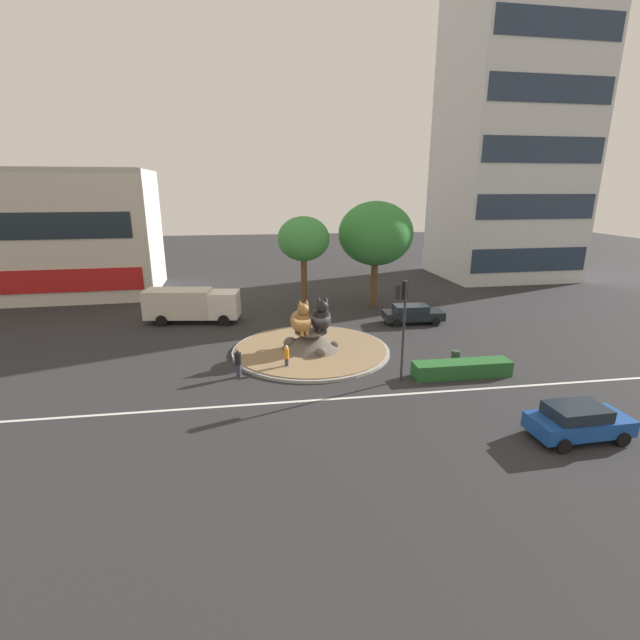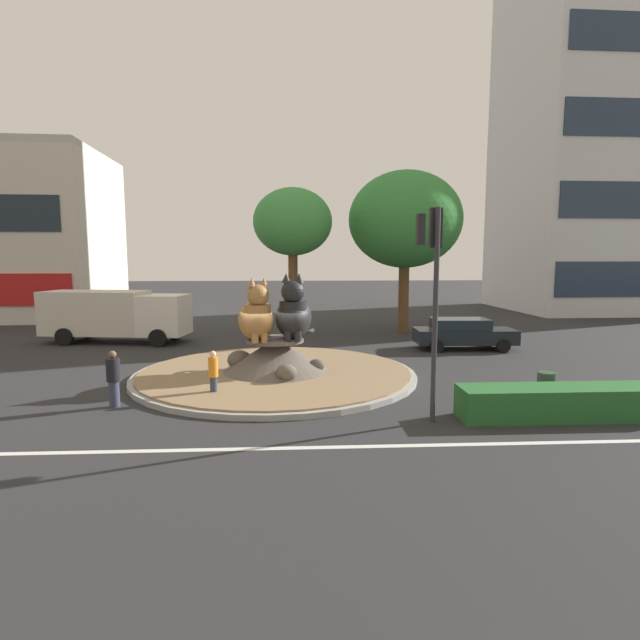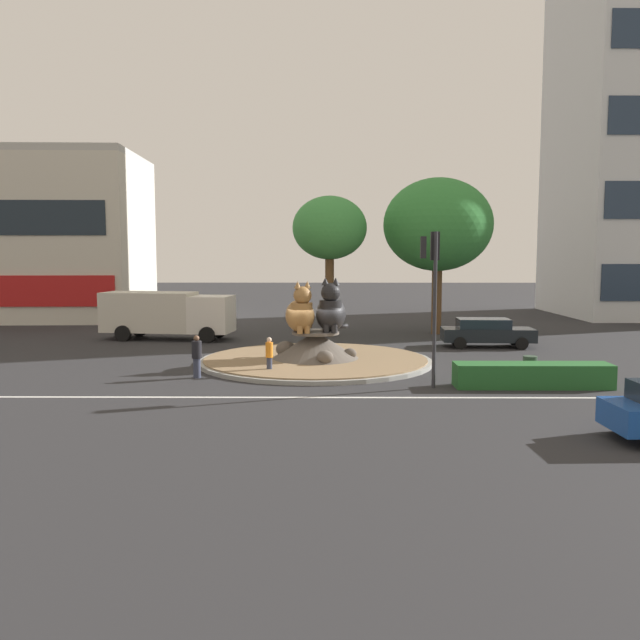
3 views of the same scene
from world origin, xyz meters
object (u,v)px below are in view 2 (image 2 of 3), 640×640
hatchback_near_shophouse (463,333)px  delivery_box_truck (115,314)px  cat_statue_tabby (256,317)px  office_tower (605,102)px  cat_statue_black (294,315)px  pedestrian_orange_shirt (213,373)px  broadleaf_tree_behind_island (405,220)px  litter_bin (546,386)px  traffic_light_mast (433,268)px  second_tree_near_tower (293,223)px  pedestrian_black_shirt (114,378)px

hatchback_near_shophouse → delivery_box_truck: size_ratio=0.63×
delivery_box_truck → cat_statue_tabby: bearing=-39.1°
office_tower → delivery_box_truck: office_tower is taller
cat_statue_black → pedestrian_orange_shirt: (-2.56, -2.87, -1.53)m
broadleaf_tree_behind_island → hatchback_near_shophouse: 8.37m
broadleaf_tree_behind_island → litter_bin: (1.32, -14.62, -6.20)m
delivery_box_truck → litter_bin: size_ratio=8.55×
litter_bin → traffic_light_mast: bearing=-157.4°
cat_statue_tabby → hatchback_near_shophouse: 11.23m
cat_statue_black → office_tower: size_ratio=0.07×
broadleaf_tree_behind_island → delivery_box_truck: size_ratio=1.23×
office_tower → pedestrian_orange_shirt: (-28.53, -26.50, -16.43)m
traffic_light_mast → second_tree_near_tower: second_tree_near_tower is taller
pedestrian_orange_shirt → cat_statue_black: bearing=-28.6°
cat_statue_black → traffic_light_mast: traffic_light_mast is taller
pedestrian_orange_shirt → litter_bin: bearing=-81.1°
cat_statue_tabby → litter_bin: size_ratio=2.86×
office_tower → pedestrian_black_shirt: size_ratio=20.09×
pedestrian_orange_shirt → delivery_box_truck: bearing=44.5°
traffic_light_mast → second_tree_near_tower: bearing=15.7°
traffic_light_mast → pedestrian_black_shirt: size_ratio=3.36×
broadleaf_tree_behind_island → cat_statue_black: bearing=-120.9°
cat_statue_tabby → office_tower: size_ratio=0.07×
office_tower → traffic_light_mast: bearing=-128.8°
cat_statue_tabby → traffic_light_mast: (5.05, -5.11, 1.90)m
cat_statue_tabby → office_tower: bearing=116.7°
office_tower → litter_bin: bearing=-124.8°
cat_statue_black → second_tree_near_tower: 10.65m
cat_statue_tabby → traffic_light_mast: bearing=30.2°
traffic_light_mast → litter_bin: traffic_light_mast is taller
pedestrian_orange_shirt → delivery_box_truck: (-6.82, 11.14, 0.71)m
broadleaf_tree_behind_island → hatchback_near_shophouse: size_ratio=1.95×
office_tower → cat_statue_tabby: bearing=-140.1°
cat_statue_tabby → pedestrian_orange_shirt: bearing=-39.2°
cat_statue_black → pedestrian_black_shirt: bearing=-53.9°
cat_statue_tabby → broadleaf_tree_behind_island: size_ratio=0.27×
traffic_light_mast → second_tree_near_tower: (-3.69, 15.24, 2.18)m
office_tower → hatchback_near_shophouse: office_tower is taller
broadleaf_tree_behind_island → hatchback_near_shophouse: (1.72, -5.73, -5.85)m
cat_statue_black → hatchback_near_shophouse: cat_statue_black is taller
office_tower → delivery_box_truck: bearing=-157.8°
pedestrian_orange_shirt → hatchback_near_shophouse: (10.85, 8.14, -0.02)m
traffic_light_mast → delivery_box_truck: bearing=45.8°
second_tree_near_tower → delivery_box_truck: bearing=-170.4°
cat_statue_black → hatchback_near_shophouse: size_ratio=0.50×
pedestrian_black_shirt → hatchback_near_shophouse: pedestrian_black_shirt is taller
office_tower → broadleaf_tree_behind_island: (-19.40, -12.63, -10.61)m
second_tree_near_tower → pedestrian_orange_shirt: 14.12m
pedestrian_orange_shirt → delivery_box_truck: 13.08m
hatchback_near_shophouse → second_tree_near_tower: bearing=153.5°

